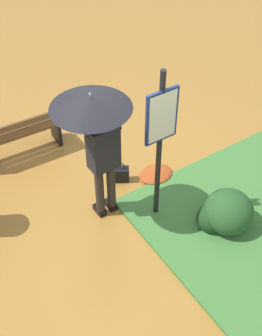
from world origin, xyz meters
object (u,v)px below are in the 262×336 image
person_with_umbrella (96,126)px  info_sign_post (160,133)px  handbag (119,174)px  park_bench (18,136)px

person_with_umbrella → info_sign_post: bearing=146.8°
info_sign_post → handbag: info_sign_post is taller
info_sign_post → handbag: bearing=-84.8°
person_with_umbrella → info_sign_post: (-0.64, 0.42, -0.11)m
person_with_umbrella → park_bench: size_ratio=1.46×
info_sign_post → person_with_umbrella: bearing=-33.2°
handbag → park_bench: park_bench is taller
info_sign_post → park_bench: (1.08, -2.20, -1.04)m
person_with_umbrella → handbag: size_ratio=5.53×
person_with_umbrella → handbag: 1.59m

